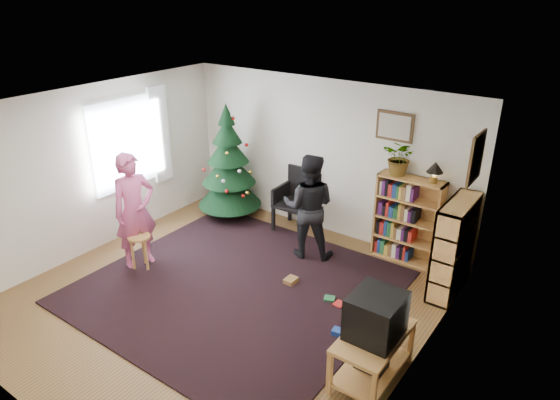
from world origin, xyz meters
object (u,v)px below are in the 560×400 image
Objects in this scene: bookshelf_back at (408,219)px; person_standing at (135,211)px; table_lamp at (435,169)px; potted_plant at (401,158)px; crt_tv at (376,316)px; bookshelf_right at (454,246)px; christmas_tree at (229,171)px; tv_stand at (372,352)px; person_by_chair at (309,207)px; picture_back at (395,126)px; armchair at (298,197)px; picture_right at (476,158)px; stool at (140,243)px.

person_standing is (-3.10, -2.37, 0.19)m from bookshelf_back.
person_standing is 4.20m from table_lamp.
person_standing is at bearing -140.73° from potted_plant.
potted_plant is (-0.88, 2.50, 0.77)m from crt_tv.
christmas_tree is at bearing 88.93° from bookshelf_right.
tv_stand is 0.61× the size of person_by_chair.
tv_stand is at bearing 176.70° from bookshelf_right.
picture_back reaches higher than bookshelf_back.
tv_stand is 0.95× the size of armchair.
picture_right is at bearing -32.12° from bookshelf_back.
christmas_tree is 1.54× the size of bookshelf_right.
potted_plant is (0.19, -0.14, -0.39)m from picture_back.
bookshelf_back reaches higher than crt_tv.
armchair is at bearing -178.96° from table_lamp.
bookshelf_back is 2.51× the size of potted_plant.
tv_stand is 3.82m from person_standing.
bookshelf_back is at bearing -0.84° from armchair.
picture_back reaches higher than potted_plant.
person_standing is 2.49m from person_by_chair.
table_lamp is (-0.38, 2.50, 1.18)m from tv_stand.
person_by_chair reaches higher than tv_stand.
stool is at bearing 21.49° from person_by_chair.
table_lamp is (3.40, 2.37, 0.65)m from person_standing.
picture_back is 0.53× the size of armchair.
bookshelf_right is at bearing -48.24° from person_standing.
person_standing is at bearing 116.57° from bookshelf_right.
picture_back reaches higher than stool.
picture_back is 0.57× the size of tv_stand.
person_by_chair is (-1.24, -0.73, 0.14)m from bookshelf_back.
bookshelf_back is at bearing -173.19° from person_by_chair.
bookshelf_back is (3.11, 0.35, -0.17)m from christmas_tree.
armchair is (-2.81, 0.55, -1.39)m from picture_right.
picture_right is at bearing 25.53° from stool.
bookshelf_right is 2.11m from tv_stand.
table_lamp is (0.30, 0.00, 0.84)m from bookshelf_back.
tv_stand is 3.56m from armchair.
picture_right is 1.12× the size of crt_tv.
picture_right reaches higher than picture_back.
picture_right is at bearing -42.68° from table_lamp.
picture_right is at bearing -141.74° from bookshelf_right.
christmas_tree reaches higher than tv_stand.
picture_back reaches higher than christmas_tree.
bookshelf_back is at bearing -37.39° from person_standing.
person_standing reaches higher than crt_tv.
crt_tv is at bearing -180.00° from tv_stand.
person_by_chair is at bearing -49.27° from armchair.
potted_plant is at bearing -168.62° from person_by_chair.
picture_back reaches higher than person_standing.
picture_back is 3.27m from tv_stand.
person_by_chair is (0.63, -0.69, 0.25)m from armchair.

